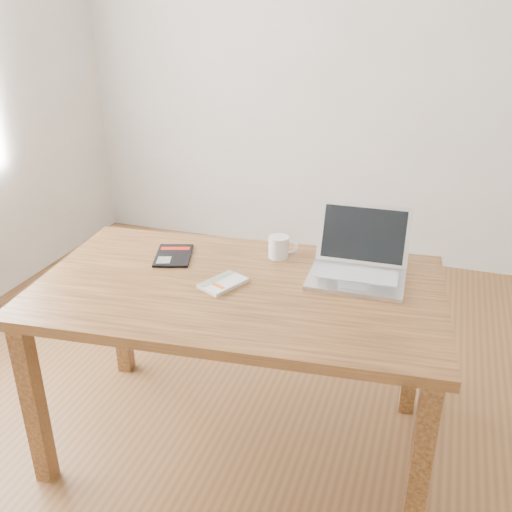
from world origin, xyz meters
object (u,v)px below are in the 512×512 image
(laptop, at_px, (359,263))
(black_guidebook, at_px, (173,255))
(desk, at_px, (239,306))
(coffee_mug, at_px, (279,247))
(white_guidebook, at_px, (223,283))

(laptop, bearing_deg, black_guidebook, -176.32)
(black_guidebook, height_order, laptop, laptop)
(desk, xyz_separation_m, laptop, (0.41, 0.23, 0.14))
(desk, distance_m, coffee_mug, 0.33)
(white_guidebook, distance_m, black_guidebook, 0.33)
(white_guidebook, relative_size, laptop, 0.55)
(laptop, height_order, coffee_mug, laptop)
(black_guidebook, distance_m, coffee_mug, 0.44)
(desk, bearing_deg, coffee_mug, 69.70)
(black_guidebook, relative_size, coffee_mug, 2.06)
(white_guidebook, relative_size, black_guidebook, 0.82)
(desk, relative_size, coffee_mug, 13.26)
(desk, height_order, white_guidebook, white_guidebook)
(desk, height_order, laptop, laptop)
(desk, bearing_deg, white_guidebook, -166.25)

